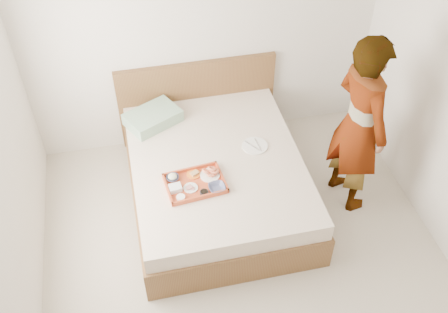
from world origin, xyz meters
The scene contains 17 objects.
ground centered at (0.00, 0.00, 0.00)m, with size 3.50×4.00×0.01m, color #BEB4A0.
ceiling centered at (0.00, 0.00, 2.60)m, with size 3.50×4.00×0.01m, color white.
wall_back centered at (0.00, 2.00, 1.30)m, with size 3.50×0.01×2.60m, color silver.
bed centered at (-0.09, 1.00, 0.27)m, with size 1.65×2.00×0.53m, color brown.
headboard centered at (-0.09, 1.97, 0.47)m, with size 1.65×0.06×0.95m, color brown.
pillow centered at (-0.59, 1.65, 0.59)m, with size 0.51×0.34×0.12m, color #94B593.
tray centered at (-0.34, 0.72, 0.55)m, with size 0.51×0.37×0.05m, color #C54727.
prawn_plate centered at (-0.19, 0.80, 0.55)m, with size 0.18×0.18×0.01m, color white.
navy_bowl_big centered at (-0.17, 0.63, 0.56)m, with size 0.14×0.14×0.04m, color #181B3F.
sauce_dish centered at (-0.29, 0.60, 0.56)m, with size 0.07×0.07×0.03m, color black.
meat_plate centered at (-0.39, 0.68, 0.55)m, with size 0.13×0.13×0.01m, color white.
bread_plate centered at (-0.33, 0.84, 0.55)m, with size 0.12×0.12×0.01m, color orange.
salad_bowl centered at (-0.52, 0.82, 0.56)m, with size 0.11×0.11×0.04m, color #181B3F.
plastic_tub centered at (-0.52, 0.69, 0.57)m, with size 0.11×0.09×0.05m, color silver.
cheese_round centered at (-0.49, 0.58, 0.56)m, with size 0.07×0.07×0.03m, color white.
dinner_plate centered at (0.30, 1.09, 0.54)m, with size 0.24×0.24×0.01m, color white.
person centered at (1.15, 0.78, 0.89)m, with size 0.65×0.43×1.79m, color silver.
Camera 1 is at (-0.77, -2.37, 3.88)m, focal length 41.94 mm.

